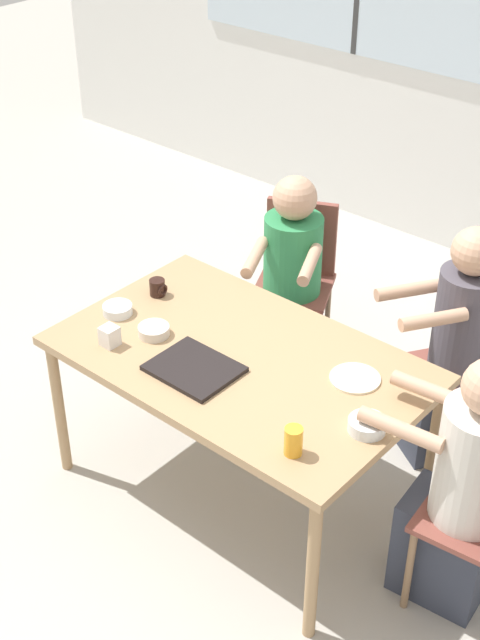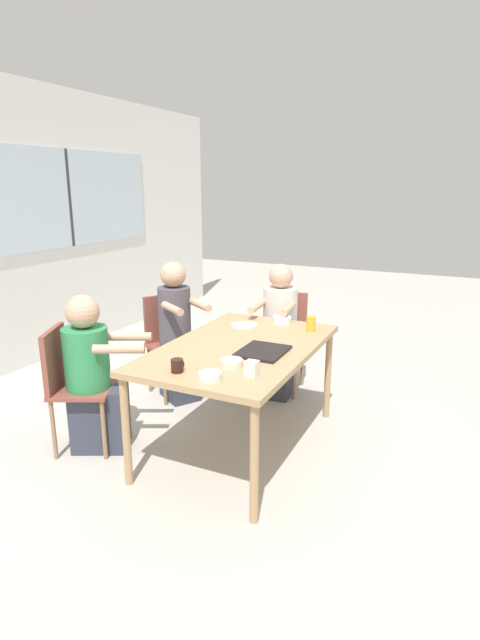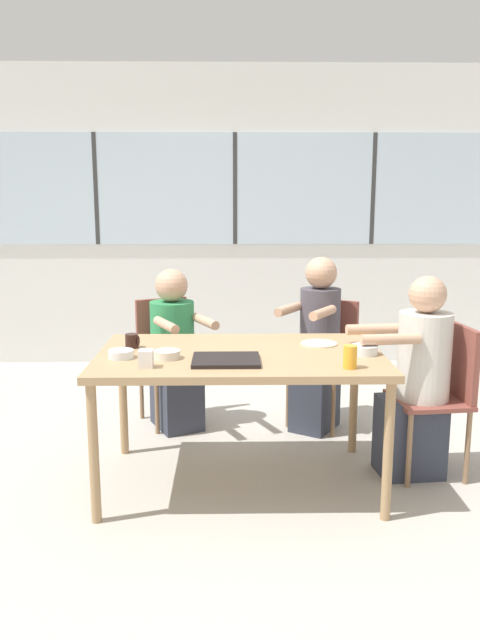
% 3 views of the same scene
% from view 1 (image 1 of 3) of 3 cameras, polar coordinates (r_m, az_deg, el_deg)
% --- Properties ---
extents(ground_plane, '(16.00, 16.00, 0.00)m').
position_cam_1_polar(ground_plane, '(4.21, 0.00, -10.71)').
color(ground_plane, '#B2ADA3').
extents(dining_table, '(1.54, 0.96, 0.76)m').
position_cam_1_polar(dining_table, '(3.76, 0.00, -3.07)').
color(dining_table, tan).
rests_on(dining_table, ground_plane).
extents(chair_for_woman_green_shirt, '(0.53, 0.53, 0.88)m').
position_cam_1_polar(chair_for_woman_green_shirt, '(4.82, 3.67, 3.40)').
color(chair_for_woman_green_shirt, brown).
rests_on(chair_for_woman_green_shirt, ground_plane).
extents(person_woman_green_shirt, '(0.51, 0.63, 1.11)m').
position_cam_1_polar(person_woman_green_shirt, '(4.69, 3.24, 2.23)').
color(person_woman_green_shirt, '#333847').
rests_on(person_woman_green_shirt, ground_plane).
extents(person_man_blue_shirt, '(0.50, 0.57, 1.20)m').
position_cam_1_polar(person_man_blue_shirt, '(4.20, 13.51, -2.10)').
color(person_man_blue_shirt, '#333847').
rests_on(person_man_blue_shirt, ground_plane).
extents(person_man_teal_shirt, '(0.58, 0.36, 1.16)m').
position_cam_1_polar(person_man_teal_shirt, '(3.53, 13.98, -10.82)').
color(person_man_teal_shirt, '#333847').
rests_on(person_man_teal_shirt, ground_plane).
extents(food_tray_dark, '(0.35, 0.28, 0.02)m').
position_cam_1_polar(food_tray_dark, '(3.64, -2.95, -3.12)').
color(food_tray_dark, black).
rests_on(food_tray_dark, dining_table).
extents(coffee_mug, '(0.08, 0.07, 0.08)m').
position_cam_1_polar(coffee_mug, '(4.12, -5.29, 2.08)').
color(coffee_mug, black).
rests_on(coffee_mug, dining_table).
extents(juice_glass, '(0.07, 0.07, 0.11)m').
position_cam_1_polar(juice_glass, '(3.22, 3.44, -7.74)').
color(juice_glass, gold).
rests_on(juice_glass, dining_table).
extents(milk_carton_small, '(0.07, 0.07, 0.09)m').
position_cam_1_polar(milk_carton_small, '(3.81, -8.34, -1.03)').
color(milk_carton_small, silver).
rests_on(milk_carton_small, dining_table).
extents(bowl_white_shallow, '(0.13, 0.13, 0.04)m').
position_cam_1_polar(bowl_white_shallow, '(4.02, -7.84, 0.67)').
color(bowl_white_shallow, silver).
rests_on(bowl_white_shallow, dining_table).
extents(bowl_cereal, '(0.14, 0.14, 0.04)m').
position_cam_1_polar(bowl_cereal, '(3.86, -5.54, -0.68)').
color(bowl_cereal, silver).
rests_on(bowl_cereal, dining_table).
extents(bowl_fruit, '(0.14, 0.14, 0.05)m').
position_cam_1_polar(bowl_fruit, '(3.37, 8.13, -6.68)').
color(bowl_fruit, silver).
rests_on(bowl_fruit, dining_table).
extents(plate_tortillas, '(0.21, 0.21, 0.01)m').
position_cam_1_polar(plate_tortillas, '(3.62, 7.37, -3.73)').
color(plate_tortillas, beige).
rests_on(plate_tortillas, dining_table).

